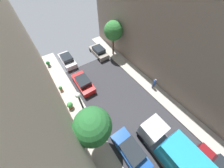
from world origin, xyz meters
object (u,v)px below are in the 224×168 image
object	(u,v)px
parked_car_left_3	(83,83)
potted_plant_4	(48,64)
delivery_truck	(175,155)
potted_plant_0	(61,89)
street_tree_1	(113,31)
street_tree_2	(93,126)
potted_plant_1	(77,118)
parked_car_left_4	(67,60)
lamp_post	(82,106)
potted_plant_5	(70,105)
parked_car_left_2	(131,151)
parked_car_right_2	(99,52)
pedestrian	(154,83)

from	to	relation	value
parked_car_left_3	potted_plant_4	world-z (taller)	parked_car_left_3
delivery_truck	potted_plant_0	bearing A→B (deg)	112.52
street_tree_1	potted_plant_4	bearing A→B (deg)	162.53
street_tree_2	potted_plant_1	xyz separation A→B (m)	(-0.79, 3.26, -3.90)
street_tree_1	potted_plant_1	xyz separation A→B (m)	(-10.49, -7.78, -3.80)
potted_plant_4	parked_car_left_4	bearing A→B (deg)	-19.05
potted_plant_4	lamp_post	bearing A→B (deg)	-85.40
street_tree_1	potted_plant_5	world-z (taller)	street_tree_1
parked_car_left_2	potted_plant_1	world-z (taller)	parked_car_left_2
parked_car_right_2	street_tree_2	size ratio (longest dim) A/B	0.72
street_tree_2	potted_plant_4	size ratio (longest dim) A/B	6.35
parked_car_left_2	lamp_post	bearing A→B (deg)	110.47
parked_car_left_2	pedestrian	size ratio (longest dim) A/B	2.44
parked_car_left_3	street_tree_1	xyz separation A→B (m)	(7.64, 3.63, 3.65)
parked_car_left_2	parked_car_left_4	bearing A→B (deg)	90.00
delivery_truck	street_tree_1	xyz separation A→B (m)	(4.94, 16.24, 2.58)
street_tree_1	potted_plant_0	bearing A→B (deg)	-165.88
parked_car_left_3	potted_plant_1	bearing A→B (deg)	-124.57
parked_car_left_4	parked_car_right_2	size ratio (longest dim) A/B	1.00
parked_car_left_3	potted_plant_0	bearing A→B (deg)	161.63
potted_plant_5	parked_car_right_2	bearing A→B (deg)	40.86
street_tree_1	street_tree_2	distance (m)	14.70
parked_car_left_4	street_tree_1	distance (m)	8.77
parked_car_right_2	potted_plant_5	world-z (taller)	parked_car_right_2
potted_plant_4	lamp_post	size ratio (longest dim) A/B	0.16
parked_car_left_3	lamp_post	bearing A→B (deg)	-110.70
street_tree_1	potted_plant_5	bearing A→B (deg)	-150.79
pedestrian	potted_plant_1	size ratio (longest dim) A/B	2.21
parked_car_left_2	potted_plant_5	distance (m)	8.38
parked_car_right_2	potted_plant_1	size ratio (longest dim) A/B	5.39
parked_car_left_3	parked_car_right_2	xyz separation A→B (m)	(5.40, 4.91, 0.00)
potted_plant_0	lamp_post	distance (m)	6.92
pedestrian	potted_plant_4	size ratio (longest dim) A/B	1.87
pedestrian	street_tree_2	size ratio (longest dim) A/B	0.29
parked_car_left_4	delivery_truck	bearing A→B (deg)	-81.72
potted_plant_4	parked_car_right_2	bearing A→B (deg)	-13.80
parked_car_left_4	potted_plant_4	distance (m)	3.03
street_tree_1	potted_plant_0	size ratio (longest dim) A/B	7.02
street_tree_1	potted_plant_4	xyz separation A→B (m)	(-10.50, 3.30, -3.71)
parked_car_left_2	potted_plant_4	distance (m)	17.29
pedestrian	lamp_post	distance (m)	10.12
pedestrian	potted_plant_1	world-z (taller)	pedestrian
potted_plant_4	lamp_post	xyz separation A→B (m)	(0.96, -11.96, 3.20)
parked_car_left_3	street_tree_2	bearing A→B (deg)	-105.56
parked_car_right_2	parked_car_left_4	bearing A→B (deg)	169.09
potted_plant_0	lamp_post	world-z (taller)	lamp_post
delivery_truck	parked_car_left_3	bearing A→B (deg)	102.09
potted_plant_5	lamp_post	xyz separation A→B (m)	(0.96, -2.79, 3.17)
parked_car_left_2	potted_plant_5	size ratio (longest dim) A/B	4.25
street_tree_1	parked_car_left_3	bearing A→B (deg)	-154.56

